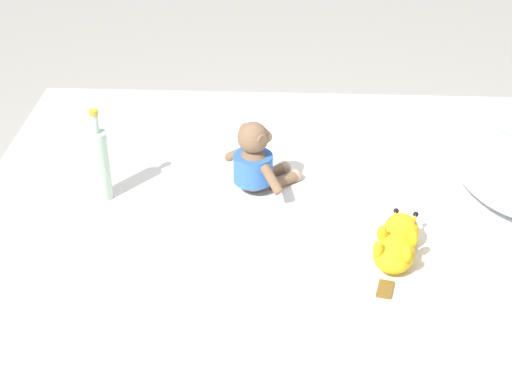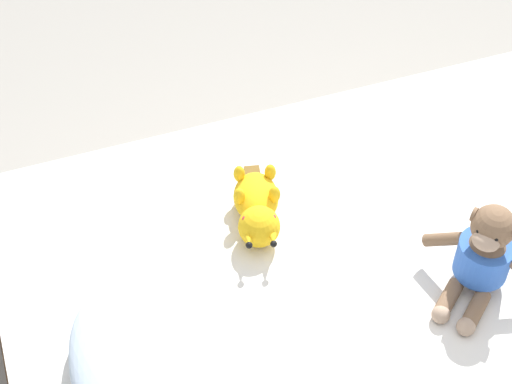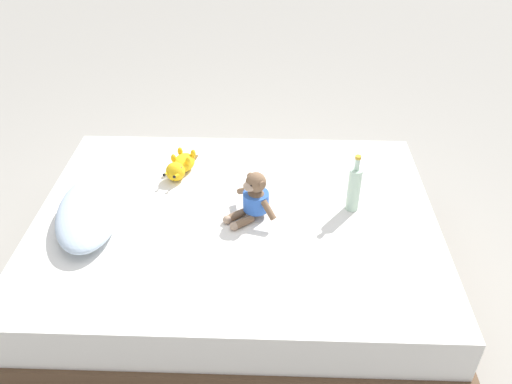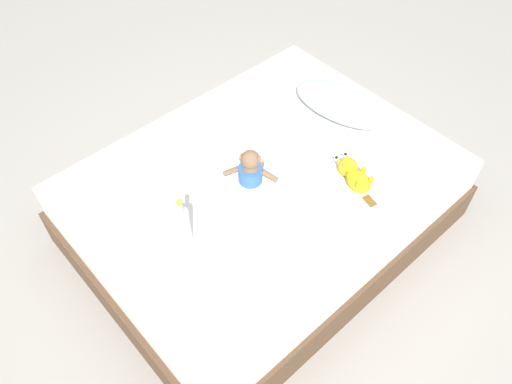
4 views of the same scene
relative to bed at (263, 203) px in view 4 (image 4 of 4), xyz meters
name	(u,v)px [view 4 (image 4 of 4)]	position (x,y,z in m)	size (l,w,h in m)	color
ground_plane	(262,227)	(0.00, 0.00, -0.23)	(16.00, 16.00, 0.00)	#9E998E
bed	(263,203)	(0.00, 0.00, 0.00)	(1.50, 1.96, 0.46)	brown
pillow	(341,104)	(-0.07, 0.67, 0.29)	(0.63, 0.39, 0.12)	silver
plush_monkey	(251,170)	(0.00, -0.09, 0.33)	(0.26, 0.25, 0.24)	brown
plush_yellow_creature	(354,175)	(0.35, 0.31, 0.28)	(0.33, 0.16, 0.10)	yellow
glass_bottle	(184,226)	(0.07, -0.56, 0.35)	(0.06, 0.06, 0.30)	#B2D1B7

